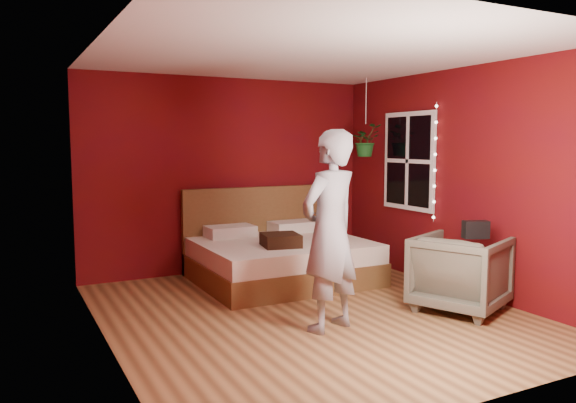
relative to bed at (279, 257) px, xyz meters
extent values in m
plane|color=#9A6D3D|center=(-0.34, -1.42, -0.29)|extent=(4.50, 4.50, 0.00)
cube|color=#5E0E09|center=(-0.34, 0.84, 1.01)|extent=(4.00, 0.02, 2.60)
cube|color=#5E0E09|center=(-0.34, -3.68, 1.01)|extent=(4.00, 0.02, 2.60)
cube|color=#5E0E09|center=(-2.35, -1.42, 1.01)|extent=(0.02, 4.50, 2.60)
cube|color=#5E0E09|center=(1.67, -1.42, 1.01)|extent=(0.02, 4.50, 2.60)
cube|color=silver|center=(-0.34, -1.42, 2.32)|extent=(4.00, 4.50, 0.02)
cube|color=white|center=(1.63, -0.52, 1.21)|extent=(0.04, 0.97, 1.27)
cube|color=black|center=(1.62, -0.52, 1.21)|extent=(0.02, 0.85, 1.15)
cube|color=white|center=(1.61, -0.52, 1.21)|extent=(0.03, 0.05, 1.15)
cube|color=white|center=(1.61, -0.52, 1.21)|extent=(0.03, 0.85, 0.05)
cylinder|color=silver|center=(1.60, -1.05, 1.21)|extent=(0.01, 0.01, 1.45)
sphere|color=#FFF2CC|center=(1.60, -1.05, 0.53)|extent=(0.04, 0.04, 0.04)
sphere|color=#FFF2CC|center=(1.60, -1.05, 0.72)|extent=(0.04, 0.04, 0.04)
sphere|color=#FFF2CC|center=(1.60, -1.05, 0.92)|extent=(0.04, 0.04, 0.04)
sphere|color=#FFF2CC|center=(1.60, -1.05, 1.11)|extent=(0.04, 0.04, 0.04)
sphere|color=#FFF2CC|center=(1.60, -1.05, 1.30)|extent=(0.04, 0.04, 0.04)
sphere|color=#FFF2CC|center=(1.60, -1.05, 1.49)|extent=(0.04, 0.04, 0.04)
sphere|color=#FFF2CC|center=(1.60, -1.05, 1.69)|extent=(0.04, 0.04, 0.04)
sphere|color=#FFF2CC|center=(1.60, -1.05, 1.88)|extent=(0.04, 0.04, 0.04)
cube|color=brown|center=(0.00, -0.10, -0.15)|extent=(2.06, 1.75, 0.29)
cube|color=white|center=(0.00, -0.10, 0.11)|extent=(2.02, 1.71, 0.23)
cube|color=brown|center=(0.00, 0.74, 0.27)|extent=(2.06, 0.08, 1.13)
cube|color=silver|center=(-0.46, 0.49, 0.29)|extent=(0.62, 0.39, 0.14)
cube|color=silver|center=(0.46, 0.49, 0.29)|extent=(0.62, 0.39, 0.14)
imported|color=gray|center=(-0.43, -1.93, 0.63)|extent=(0.78, 0.64, 1.86)
imported|color=#555043|center=(1.09, -2.04, 0.10)|extent=(1.14, 1.13, 0.79)
cube|color=black|center=(1.08, -2.24, 0.58)|extent=(0.27, 0.21, 0.18)
cube|color=black|center=(-0.18, -0.42, 0.30)|extent=(0.50, 0.50, 0.15)
cylinder|color=silver|center=(1.32, 0.01, 2.00)|extent=(0.01, 0.01, 0.61)
imported|color=#1B6125|center=(1.32, 0.01, 1.47)|extent=(0.41, 0.36, 0.44)
camera|label=1|loc=(-3.11, -6.28, 1.44)|focal=35.00mm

